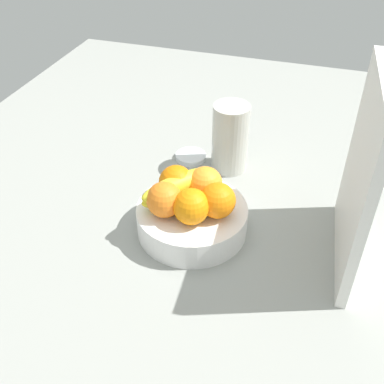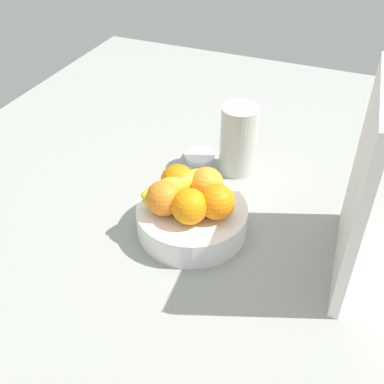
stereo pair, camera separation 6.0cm
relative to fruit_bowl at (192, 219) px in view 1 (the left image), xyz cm
name	(u,v)px [view 1 (the left image)]	position (x,y,z in cm)	size (l,w,h in cm)	color
ground_plane	(187,222)	(-3.39, -2.24, -4.41)	(180.00, 140.00, 3.00)	gray
fruit_bowl	(192,219)	(0.00, 0.00, 0.00)	(22.32, 22.32, 5.82)	white
orange_front_left	(191,207)	(3.68, 1.02, 6.43)	(7.03, 7.03, 7.03)	orange
orange_front_right	(218,200)	(0.44, 5.26, 6.43)	(7.03, 7.03, 7.03)	orange
orange_center	(205,184)	(-3.97, 1.48, 6.43)	(7.03, 7.03, 7.03)	orange
orange_back_left	(176,182)	(-2.66, -4.19, 6.43)	(7.03, 7.03, 7.03)	orange
orange_back_right	(164,200)	(3.26, -4.49, 6.43)	(7.03, 7.03, 7.03)	orange
banana_bunch	(180,189)	(-1.21, -2.86, 6.01)	(15.94, 15.93, 6.20)	yellow
cutting_board	(360,177)	(-2.54, 29.42, 15.09)	(28.00, 1.80, 36.00)	white
thermos_tumbler	(230,138)	(-24.18, 1.71, 5.39)	(8.55, 8.55, 16.61)	beige
jar_lid	(191,156)	(-24.99, -8.24, -2.31)	(7.58, 7.58, 1.21)	white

